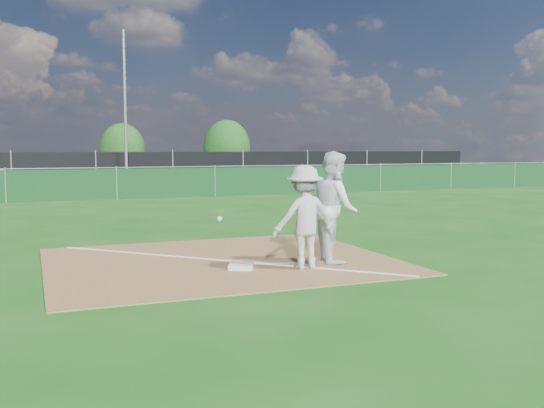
{
  "coord_description": "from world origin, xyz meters",
  "views": [
    {
      "loc": [
        -3.11,
        -9.28,
        2.03
      ],
      "look_at": [
        0.98,
        1.0,
        1.0
      ],
      "focal_mm": 40.0,
      "sensor_mm": 36.0,
      "label": 1
    }
  ],
  "objects_px": {
    "car_mid": "(68,168)",
    "light_pole": "(125,109)",
    "play_at_first": "(304,217)",
    "runner": "(334,207)",
    "car_right": "(205,171)",
    "tree_right": "(227,147)",
    "tree_mid": "(122,149)",
    "first_base": "(241,266)"
  },
  "relations": [
    {
      "from": "car_mid",
      "to": "tree_right",
      "type": "height_order",
      "value": "tree_right"
    },
    {
      "from": "car_mid",
      "to": "tree_right",
      "type": "xyz_separation_m",
      "value": [
        11.55,
        6.01,
        1.25
      ]
    },
    {
      "from": "light_pole",
      "to": "tree_mid",
      "type": "xyz_separation_m",
      "value": [
        1.39,
        11.45,
        -2.08
      ]
    },
    {
      "from": "first_base",
      "to": "tree_mid",
      "type": "xyz_separation_m",
      "value": [
        2.8,
        33.98,
        1.86
      ]
    },
    {
      "from": "play_at_first",
      "to": "tree_right",
      "type": "height_order",
      "value": "tree_right"
    },
    {
      "from": "car_mid",
      "to": "car_right",
      "type": "relative_size",
      "value": 1.21
    },
    {
      "from": "first_base",
      "to": "car_right",
      "type": "distance_m",
      "value": 27.44
    },
    {
      "from": "light_pole",
      "to": "tree_right",
      "type": "relative_size",
      "value": 1.96
    },
    {
      "from": "car_mid",
      "to": "car_right",
      "type": "height_order",
      "value": "car_mid"
    },
    {
      "from": "tree_mid",
      "to": "tree_right",
      "type": "bearing_deg",
      "value": -2.16
    },
    {
      "from": "play_at_first",
      "to": "car_right",
      "type": "distance_m",
      "value": 27.56
    },
    {
      "from": "car_mid",
      "to": "play_at_first",
      "type": "bearing_deg",
      "value": 178.93
    },
    {
      "from": "first_base",
      "to": "car_mid",
      "type": "bearing_deg",
      "value": 92.43
    },
    {
      "from": "light_pole",
      "to": "car_right",
      "type": "distance_m",
      "value": 7.49
    },
    {
      "from": "car_mid",
      "to": "car_right",
      "type": "bearing_deg",
      "value": -103.28
    },
    {
      "from": "first_base",
      "to": "tree_right",
      "type": "bearing_deg",
      "value": 72.89
    },
    {
      "from": "play_at_first",
      "to": "runner",
      "type": "height_order",
      "value": "runner"
    },
    {
      "from": "light_pole",
      "to": "runner",
      "type": "height_order",
      "value": "light_pole"
    },
    {
      "from": "tree_right",
      "to": "first_base",
      "type": "bearing_deg",
      "value": -107.11
    },
    {
      "from": "light_pole",
      "to": "play_at_first",
      "type": "height_order",
      "value": "light_pole"
    },
    {
      "from": "car_right",
      "to": "tree_right",
      "type": "xyz_separation_m",
      "value": [
        3.67,
        7.09,
        1.48
      ]
    },
    {
      "from": "light_pole",
      "to": "car_mid",
      "type": "height_order",
      "value": "light_pole"
    },
    {
      "from": "light_pole",
      "to": "first_base",
      "type": "bearing_deg",
      "value": -93.57
    },
    {
      "from": "runner",
      "to": "car_right",
      "type": "xyz_separation_m",
      "value": [
        4.94,
        26.56,
        -0.37
      ]
    },
    {
      "from": "light_pole",
      "to": "play_at_first",
      "type": "relative_size",
      "value": 3.77
    },
    {
      "from": "first_base",
      "to": "tree_right",
      "type": "xyz_separation_m",
      "value": [
        10.38,
        33.7,
        2.04
      ]
    },
    {
      "from": "car_mid",
      "to": "light_pole",
      "type": "bearing_deg",
      "value": -158.92
    },
    {
      "from": "first_base",
      "to": "play_at_first",
      "type": "height_order",
      "value": "play_at_first"
    },
    {
      "from": "play_at_first",
      "to": "light_pole",
      "type": "bearing_deg",
      "value": 88.97
    },
    {
      "from": "light_pole",
      "to": "tree_right",
      "type": "xyz_separation_m",
      "value": [
        8.97,
        11.17,
        -1.9
      ]
    },
    {
      "from": "tree_right",
      "to": "runner",
      "type": "bearing_deg",
      "value": -104.35
    },
    {
      "from": "car_right",
      "to": "tree_mid",
      "type": "distance_m",
      "value": 8.45
    },
    {
      "from": "tree_right",
      "to": "tree_mid",
      "type": "bearing_deg",
      "value": 177.84
    },
    {
      "from": "tree_right",
      "to": "light_pole",
      "type": "bearing_deg",
      "value": -128.77
    },
    {
      "from": "car_mid",
      "to": "runner",
      "type": "bearing_deg",
      "value": -179.41
    },
    {
      "from": "first_base",
      "to": "tree_right",
      "type": "distance_m",
      "value": 35.32
    },
    {
      "from": "first_base",
      "to": "runner",
      "type": "bearing_deg",
      "value": 1.58
    },
    {
      "from": "car_right",
      "to": "runner",
      "type": "bearing_deg",
      "value": 155.26
    },
    {
      "from": "first_base",
      "to": "tree_mid",
      "type": "height_order",
      "value": "tree_mid"
    },
    {
      "from": "first_base",
      "to": "tree_mid",
      "type": "distance_m",
      "value": 34.15
    },
    {
      "from": "car_right",
      "to": "first_base",
      "type": "bearing_deg",
      "value": 151.65
    },
    {
      "from": "runner",
      "to": "car_mid",
      "type": "height_order",
      "value": "runner"
    }
  ]
}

